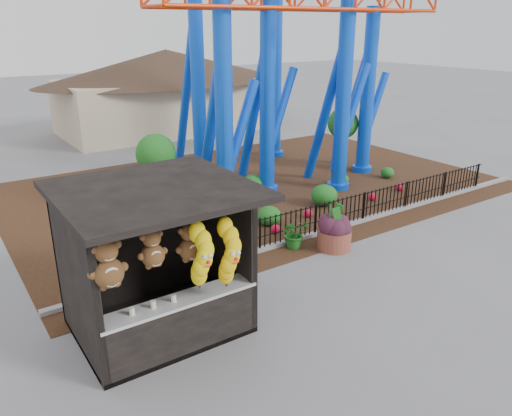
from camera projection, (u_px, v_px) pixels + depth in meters
ground at (307, 308)px, 11.09m from camera, size 120.00×120.00×0.00m
mulch_bed at (255, 186)px, 19.40m from camera, size 18.00×12.00×0.02m
curb at (345, 225)px, 15.50m from camera, size 18.00×0.18×0.12m
prize_booth at (160, 266)px, 9.67m from camera, size 3.50×3.40×3.12m
picket_fence at (366, 207)px, 15.82m from camera, size 12.20×0.06×1.00m
roller_coaster at (277, 9)px, 17.94m from camera, size 11.00×6.37×10.82m
terracotta_planter at (334, 239)px, 13.97m from camera, size 1.16×1.16×0.56m
planter_foliage at (335, 219)px, 13.76m from camera, size 0.70×0.70×0.64m
potted_plant at (295, 233)px, 13.97m from camera, size 0.89×0.81×0.87m
landscaping at (303, 193)px, 17.65m from camera, size 7.64×4.25×0.73m
pavilion at (167, 77)px, 28.71m from camera, size 15.00×15.00×4.80m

